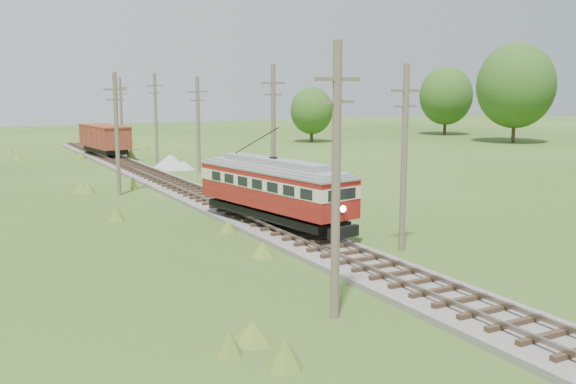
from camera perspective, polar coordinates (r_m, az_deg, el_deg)
railbed_main at (r=42.64m, az=-6.96°, el=-0.71°), size 3.60×96.00×0.57m
streetcar at (r=33.88m, az=-1.29°, el=0.51°), size 4.28×10.99×4.97m
gondola at (r=71.63m, az=-15.99°, el=4.63°), size 3.77×9.25×2.99m
gravel_pile at (r=60.93m, az=-10.23°, el=2.63°), size 3.77×4.00×1.37m
utility_pole_r_2 at (r=29.79m, az=10.28°, el=3.12°), size 1.60×0.30×8.60m
utility_pole_r_3 at (r=40.66m, az=-1.32°, el=5.17°), size 1.60×0.30×9.00m
utility_pole_r_4 at (r=52.51m, az=-7.98°, el=5.68°), size 1.60×0.30×8.40m
utility_pole_r_5 at (r=64.94m, az=-11.67°, el=6.48°), size 1.60×0.30×8.90m
utility_pole_r_6 at (r=77.43m, az=-14.60°, el=6.72°), size 1.60×0.30×8.70m
utility_pole_l_a at (r=20.58m, az=4.30°, el=1.10°), size 1.60×0.30×9.00m
utility_pole_l_b at (r=46.51m, az=-14.98°, el=5.13°), size 1.60×0.30×8.60m
tree_right_4 at (r=93.67m, az=19.60°, el=8.88°), size 10.50×10.50×13.53m
tree_right_5 at (r=106.46m, az=13.86°, el=8.30°), size 8.40×8.40×10.82m
tree_mid_b at (r=89.47m, az=2.12°, el=7.22°), size 5.88×5.88×7.57m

